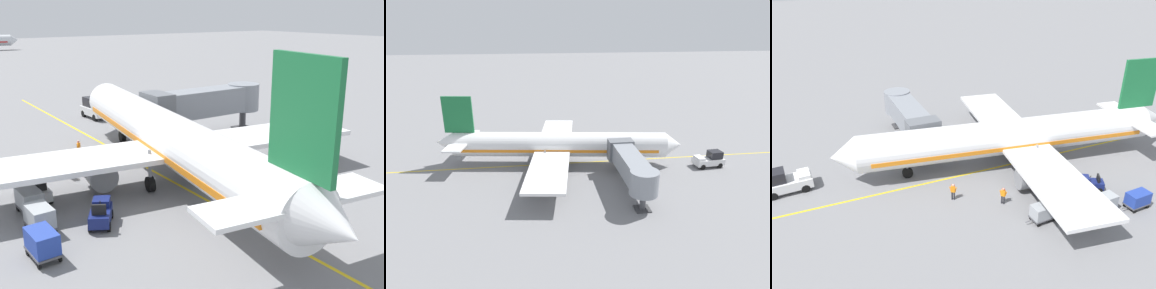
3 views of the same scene
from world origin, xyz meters
The scene contains 13 objects.
ground_plane centered at (0.00, 0.00, 0.00)m, with size 400.00×400.00×0.00m, color slate.
gate_lead_in_line centered at (0.00, 0.00, 0.00)m, with size 0.24×80.00×0.01m, color gold.
parked_airliner centered at (0.20, 0.36, 3.19)m, with size 30.44×37.29×10.63m.
jet_bridge centered at (9.99, 9.03, 3.45)m, with size 13.44×3.50×4.98m.
pushback_tractor centered at (4.09, 23.12, 1.10)m, with size 2.52×4.55×2.40m.
baggage_tug_lead centered at (-7.39, -3.85, 0.71)m, with size 2.30×2.76×1.62m.
baggage_tug_trailing centered at (-9.46, 1.85, 0.71)m, with size 1.35×2.54×1.62m.
baggage_cart_front centered at (-9.68, 3.04, 0.95)m, with size 1.39×2.93×1.58m.
baggage_cart_second_in_train centered at (-10.41, 0.16, 0.95)m, with size 1.39×2.93×1.58m.
baggage_cart_third_in_train centered at (-10.68, -2.72, 0.95)m, with size 1.39×2.93×1.58m.
baggage_cart_tail_end centered at (-11.51, -5.81, 0.95)m, with size 1.39×2.93×1.58m.
ground_crew_wing_walker centered at (-3.68, 8.92, 0.95)m, with size 0.47×0.65×1.69m.
ground_crew_loader centered at (-6.11, 4.98, 0.95)m, with size 0.61×0.54×1.69m.
Camera 2 is at (48.92, -3.31, 20.79)m, focal length 31.91 mm.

